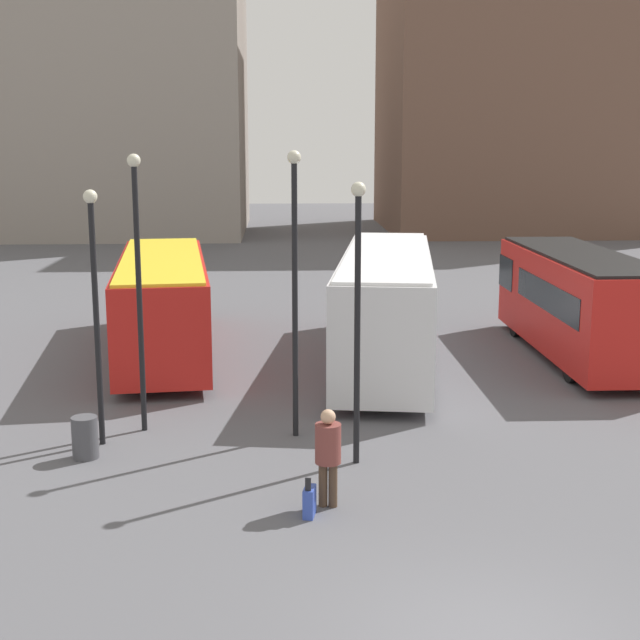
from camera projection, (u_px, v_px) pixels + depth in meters
building_block_right at (531, 54)px, 61.63m from camera, size 19.96×15.93×24.26m
bus_0 at (163, 301)px, 26.23m from camera, size 3.61×10.51×2.89m
bus_1 at (386, 303)px, 25.15m from camera, size 3.97×11.28×3.16m
bus_2 at (578, 301)px, 25.87m from camera, size 2.51×9.04×3.05m
traveler at (328, 449)px, 15.22m from camera, size 0.53×0.53×1.75m
suitcase at (309, 501)px, 14.98m from camera, size 0.25×0.43×0.73m
lamp_post_0 at (138, 272)px, 18.80m from camera, size 0.28×0.28×5.96m
lamp_post_1 at (295, 273)px, 18.44m from camera, size 0.28×0.28×6.03m
lamp_post_2 at (358, 301)px, 16.88m from camera, size 0.28×0.28×5.47m
lamp_post_3 at (95, 296)px, 17.98m from camera, size 0.28×0.28×5.27m
trash_bin at (85, 437)px, 17.70m from camera, size 0.52×0.52×0.85m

